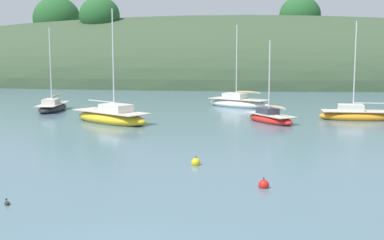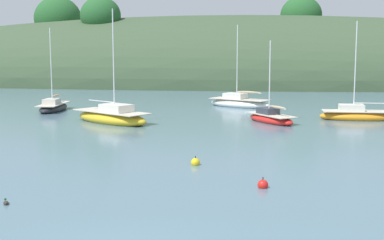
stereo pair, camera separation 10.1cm
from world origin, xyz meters
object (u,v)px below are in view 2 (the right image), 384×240
sailboat_blue_center (357,115)px  sailboat_red_portside (53,107)px  sailboat_black_sloop (271,118)px  duck_lone_left (6,203)px  sailboat_yellow_far (239,103)px  mooring_buoy_outer (263,185)px  mooring_buoy_inner (195,162)px  sailboat_orange_cutter (112,117)px

sailboat_blue_center → sailboat_red_portside: sailboat_blue_center is taller
sailboat_black_sloop → duck_lone_left: bearing=-114.3°
sailboat_yellow_far → mooring_buoy_outer: sailboat_yellow_far is taller
sailboat_red_portside → duck_lone_left: bearing=-72.5°
duck_lone_left → sailboat_yellow_far: bearing=77.1°
sailboat_blue_center → mooring_buoy_outer: bearing=-109.7°
mooring_buoy_inner → sailboat_black_sloop: bearing=75.0°
sailboat_blue_center → sailboat_black_sloop: size_ratio=1.24×
sailboat_yellow_far → mooring_buoy_inner: (-1.51, -26.17, -0.27)m
mooring_buoy_inner → sailboat_orange_cutter: bearing=119.2°
sailboat_blue_center → mooring_buoy_inner: bearing=-121.6°
sailboat_blue_center → sailboat_red_portside: 26.22m
mooring_buoy_outer → sailboat_blue_center: bearing=70.3°
sailboat_red_portside → duck_lone_left: (8.92, -28.20, -0.30)m
mooring_buoy_outer → sailboat_black_sloop: bearing=87.1°
sailboat_black_sloop → sailboat_yellow_far: sailboat_yellow_far is taller
sailboat_orange_cutter → mooring_buoy_inner: size_ratio=16.23×
sailboat_orange_cutter → sailboat_black_sloop: bearing=6.9°
sailboat_orange_cutter → sailboat_blue_center: (18.83, 3.73, -0.06)m
sailboat_black_sloop → sailboat_yellow_far: bearing=103.9°
sailboat_black_sloop → mooring_buoy_inner: size_ratio=11.81×
sailboat_blue_center → sailboat_yellow_far: sailboat_yellow_far is taller
mooring_buoy_outer → mooring_buoy_inner: same height
sailboat_orange_cutter → mooring_buoy_outer: (11.03, -18.02, -0.30)m
sailboat_blue_center → duck_lone_left: sailboat_blue_center is taller
mooring_buoy_inner → duck_lone_left: 9.56m
sailboat_black_sloop → mooring_buoy_outer: bearing=-92.9°
sailboat_red_portside → sailboat_yellow_far: 17.40m
sailboat_yellow_far → mooring_buoy_inner: sailboat_yellow_far is taller
sailboat_blue_center → mooring_buoy_outer: (-7.80, -21.75, -0.24)m
sailboat_orange_cutter → mooring_buoy_outer: bearing=-58.5°
sailboat_red_portside → sailboat_yellow_far: sailboat_yellow_far is taller
sailboat_black_sloop → mooring_buoy_outer: size_ratio=11.81×
sailboat_red_portside → sailboat_blue_center: bearing=-6.8°
sailboat_red_portside → mooring_buoy_inner: sailboat_red_portside is taller
sailboat_black_sloop → sailboat_yellow_far: 10.96m
sailboat_orange_cutter → duck_lone_left: (1.71, -21.38, -0.37)m
sailboat_orange_cutter → mooring_buoy_outer: sailboat_orange_cutter is taller
sailboat_yellow_far → sailboat_black_sloop: bearing=-76.1°
duck_lone_left → mooring_buoy_inner: bearing=49.9°
sailboat_blue_center → mooring_buoy_inner: size_ratio=14.66×
duck_lone_left → sailboat_orange_cutter: bearing=94.6°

